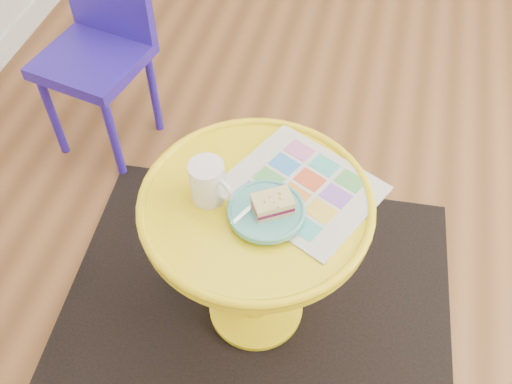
% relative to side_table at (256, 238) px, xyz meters
% --- Properties ---
extents(floor, '(4.00, 4.00, 0.00)m').
position_rel_side_table_xyz_m(floor, '(0.48, 0.34, -0.42)').
color(floor, brown).
rests_on(floor, ground).
extents(room_walls, '(4.00, 4.00, 4.00)m').
position_rel_side_table_xyz_m(room_walls, '(-0.52, 1.34, -0.36)').
color(room_walls, silver).
rests_on(room_walls, ground).
extents(rug, '(1.38, 1.20, 0.01)m').
position_rel_side_table_xyz_m(rug, '(0.00, 0.00, -0.42)').
color(rug, black).
rests_on(rug, ground).
extents(side_table, '(0.62, 0.62, 0.59)m').
position_rel_side_table_xyz_m(side_table, '(0.00, 0.00, 0.00)').
color(side_table, yellow).
rests_on(side_table, ground).
extents(chair, '(0.43, 0.43, 0.82)m').
position_rel_side_table_xyz_m(chair, '(-0.78, 0.70, 0.05)').
color(chair, '#2A18A1').
rests_on(chair, ground).
extents(newspaper, '(0.47, 0.44, 0.01)m').
position_rel_side_table_xyz_m(newspaper, '(0.11, 0.07, 0.17)').
color(newspaper, silver).
rests_on(newspaper, side_table).
extents(mug, '(0.13, 0.09, 0.12)m').
position_rel_side_table_xyz_m(mug, '(-0.12, -0.01, 0.23)').
color(mug, white).
rests_on(mug, side_table).
extents(plate, '(0.20, 0.20, 0.02)m').
position_rel_side_table_xyz_m(plate, '(0.04, -0.04, 0.19)').
color(plate, '#54B2A9').
rests_on(plate, newspaper).
extents(cake_slice, '(0.12, 0.11, 0.04)m').
position_rel_side_table_xyz_m(cake_slice, '(0.05, -0.04, 0.22)').
color(cake_slice, '#D3BC8C').
rests_on(cake_slice, plate).
extents(fork, '(0.08, 0.13, 0.00)m').
position_rel_side_table_xyz_m(fork, '(0.00, -0.04, 0.20)').
color(fork, silver).
rests_on(fork, plate).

